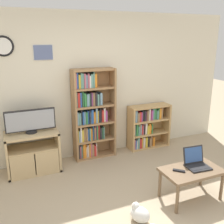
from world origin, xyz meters
TOP-DOWN VIEW (x-y plane):
  - ground_plane at (0.00, 0.00)m, footprint 18.00×18.00m
  - wall_back at (-0.01, 2.13)m, footprint 6.01×0.09m
  - tv_stand at (-0.99, 1.82)m, footprint 0.84×0.49m
  - television at (-0.99, 1.82)m, footprint 0.78×0.18m
  - bookshelf_tall at (0.07, 1.97)m, footprint 0.76×0.27m
  - bookshelf_short at (1.22, 1.95)m, footprint 0.85×0.29m
  - coffee_table at (0.90, 0.17)m, footprint 0.82×0.48m
  - laptop at (1.01, 0.23)m, footprint 0.33×0.31m
  - remote_near_laptop at (0.71, 0.19)m, footprint 0.15×0.14m
  - cat at (0.02, 0.03)m, footprint 0.39×0.42m

SIDE VIEW (x-z plane):
  - ground_plane at x=0.00m, z-range 0.00..0.00m
  - cat at x=0.02m, z-range -0.02..0.22m
  - tv_stand at x=-0.99m, z-range 0.00..0.68m
  - coffee_table at x=0.90m, z-range 0.17..0.61m
  - bookshelf_short at x=1.22m, z-range 0.00..0.88m
  - remote_near_laptop at x=0.71m, z-range 0.44..0.46m
  - laptop at x=1.01m, z-range 0.38..0.64m
  - bookshelf_tall at x=0.07m, z-range -0.01..1.64m
  - television at x=-0.99m, z-range 0.69..1.07m
  - wall_back at x=-0.01m, z-range 0.00..2.60m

